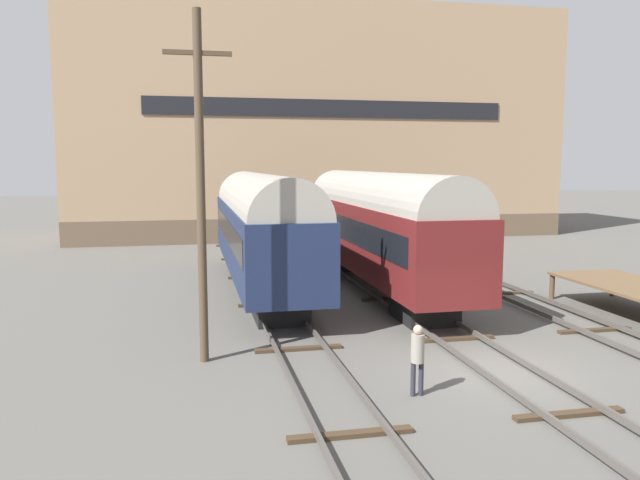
{
  "coord_description": "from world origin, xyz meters",
  "views": [
    {
      "loc": [
        -8.04,
        -14.62,
        5.49
      ],
      "look_at": [
        -2.47,
        11.55,
        2.2
      ],
      "focal_mm": 35.0,
      "sensor_mm": 36.0,
      "label": 1
    }
  ],
  "objects_px": {
    "train_car_navy": "(261,224)",
    "utility_pole": "(201,184)",
    "train_car_maroon": "(379,223)",
    "person_worker": "(418,353)"
  },
  "relations": [
    {
      "from": "person_worker",
      "to": "utility_pole",
      "type": "relative_size",
      "value": 0.18
    },
    {
      "from": "person_worker",
      "to": "train_car_maroon",
      "type": "bearing_deg",
      "value": 76.89
    },
    {
      "from": "train_car_navy",
      "to": "utility_pole",
      "type": "relative_size",
      "value": 1.75
    },
    {
      "from": "train_car_maroon",
      "to": "utility_pole",
      "type": "xyz_separation_m",
      "value": [
        -7.68,
        -8.38,
        2.0
      ]
    },
    {
      "from": "train_car_maroon",
      "to": "person_worker",
      "type": "relative_size",
      "value": 9.56
    },
    {
      "from": "train_car_maroon",
      "to": "utility_pole",
      "type": "height_order",
      "value": "utility_pole"
    },
    {
      "from": "train_car_maroon",
      "to": "utility_pole",
      "type": "bearing_deg",
      "value": -132.5
    },
    {
      "from": "train_car_navy",
      "to": "person_worker",
      "type": "distance_m",
      "value": 13.59
    },
    {
      "from": "train_car_navy",
      "to": "utility_pole",
      "type": "height_order",
      "value": "utility_pole"
    },
    {
      "from": "train_car_maroon",
      "to": "train_car_navy",
      "type": "xyz_separation_m",
      "value": [
        -4.93,
        1.22,
        -0.05
      ]
    }
  ]
}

